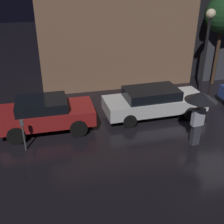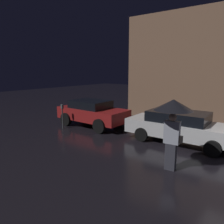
% 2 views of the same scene
% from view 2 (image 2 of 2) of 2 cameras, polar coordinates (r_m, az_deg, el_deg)
% --- Properties ---
extents(building_facade_left, '(8.63, 3.00, 6.31)m').
position_cam_2_polar(building_facade_left, '(14.30, 22.73, 10.60)').
color(building_facade_left, '#8C664C').
rests_on(building_facade_left, ground).
extents(parked_car_red, '(3.93, 1.94, 1.40)m').
position_cam_2_polar(parked_car_red, '(11.99, -5.18, -0.05)').
color(parked_car_red, maroon).
rests_on(parked_car_red, ground).
extents(parked_car_white, '(4.69, 1.90, 1.33)m').
position_cam_2_polar(parked_car_white, '(9.67, 17.55, -3.59)').
color(parked_car_white, silver).
rests_on(parked_car_white, ground).
extents(pedestrian_with_umbrella, '(1.18, 1.18, 2.21)m').
position_cam_2_polar(pedestrian_with_umbrella, '(6.73, 15.66, -0.43)').
color(pedestrian_with_umbrella, '#383842').
rests_on(pedestrian_with_umbrella, ground).
extents(parking_meter, '(0.12, 0.10, 1.29)m').
position_cam_2_polar(parking_meter, '(11.66, -12.83, -0.44)').
color(parking_meter, '#4C5154').
rests_on(parking_meter, ground).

